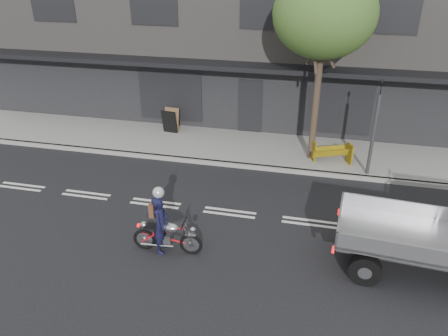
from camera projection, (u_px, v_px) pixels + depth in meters
ground at (230, 213)px, 13.29m from camera, size 80.00×80.00×0.00m
sidewalk at (255, 149)px, 17.35m from camera, size 32.00×3.20×0.15m
kerb at (248, 166)px, 15.95m from camera, size 32.00×0.20×0.15m
building_main at (279, 21)px, 21.31m from camera, size 26.00×10.00×8.00m
street_tree at (325, 15)px, 14.12m from camera, size 3.40×3.40×6.74m
traffic_light_pole at (373, 133)px, 14.62m from camera, size 0.12×0.12×3.50m
motorcycle at (167, 235)px, 11.40m from camera, size 1.89×0.55×0.97m
rider at (161, 224)px, 11.28m from camera, size 0.42×0.62×1.64m
construction_barrier at (331, 154)px, 15.79m from camera, size 1.50×1.06×0.78m
sandwich_board at (169, 122)px, 18.37m from camera, size 0.68×0.49×1.01m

